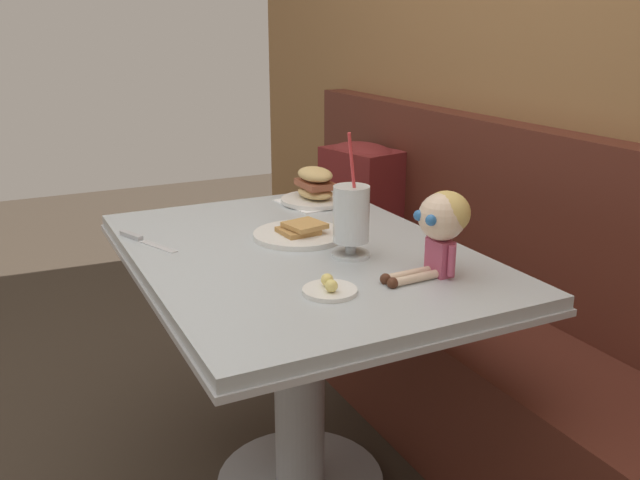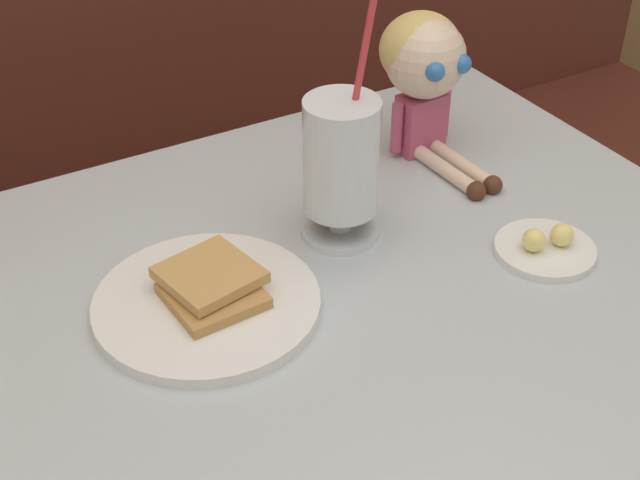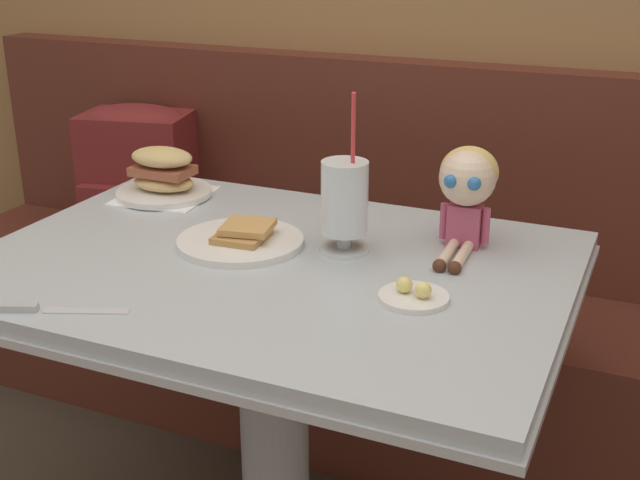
# 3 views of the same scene
# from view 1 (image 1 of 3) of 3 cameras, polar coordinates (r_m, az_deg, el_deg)

# --- Properties ---
(wood_panel_wall) EXTENTS (4.40, 0.08, 2.40)m
(wood_panel_wall) POSITION_cam_1_polar(r_m,az_deg,el_deg) (2.18, 20.04, 14.21)
(wood_panel_wall) COLOR olive
(wood_panel_wall) RESTS_ON ground
(booth_bench) EXTENTS (2.60, 0.48, 1.00)m
(booth_bench) POSITION_cam_1_polar(r_m,az_deg,el_deg) (2.23, 13.26, -8.50)
(booth_bench) COLOR #512319
(booth_bench) RESTS_ON ground
(diner_table) EXTENTS (1.11, 0.81, 0.74)m
(diner_table) POSITION_cam_1_polar(r_m,az_deg,el_deg) (1.83, -1.80, -6.59)
(diner_table) COLOR #B2BCC1
(diner_table) RESTS_ON ground
(toast_plate) EXTENTS (0.25, 0.25, 0.04)m
(toast_plate) POSITION_cam_1_polar(r_m,az_deg,el_deg) (1.85, -1.71, 0.57)
(toast_plate) COLOR white
(toast_plate) RESTS_ON diner_table
(milkshake_glass) EXTENTS (0.10, 0.10, 0.32)m
(milkshake_glass) POSITION_cam_1_polar(r_m,az_deg,el_deg) (1.67, 2.63, 1.87)
(milkshake_glass) COLOR silver
(milkshake_glass) RESTS_ON diner_table
(sandwich_plate) EXTENTS (0.22, 0.22, 0.12)m
(sandwich_plate) POSITION_cam_1_polar(r_m,az_deg,el_deg) (2.19, -0.41, 4.32)
(sandwich_plate) COLOR white
(sandwich_plate) RESTS_ON diner_table
(butter_saucer) EXTENTS (0.12, 0.12, 0.04)m
(butter_saucer) POSITION_cam_1_polar(r_m,az_deg,el_deg) (1.47, 0.81, -4.12)
(butter_saucer) COLOR white
(butter_saucer) RESTS_ON diner_table
(butter_knife) EXTENTS (0.22, 0.11, 0.01)m
(butter_knife) POSITION_cam_1_polar(r_m,az_deg,el_deg) (1.89, -14.97, 0.14)
(butter_knife) COLOR silver
(butter_knife) RESTS_ON diner_table
(seated_doll) EXTENTS (0.12, 0.22, 0.20)m
(seated_doll) POSITION_cam_1_polar(r_m,az_deg,el_deg) (1.56, 10.18, 1.55)
(seated_doll) COLOR #B74C6B
(seated_doll) RESTS_ON diner_table
(backpack) EXTENTS (0.34, 0.30, 0.41)m
(backpack) POSITION_cam_1_polar(r_m,az_deg,el_deg) (2.67, 3.36, 3.99)
(backpack) COLOR maroon
(backpack) RESTS_ON booth_bench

